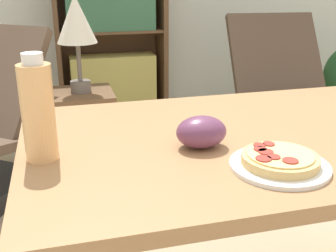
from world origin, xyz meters
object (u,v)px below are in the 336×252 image
Objects in this scene: pizza_on_plate at (280,162)px; lounge_chair_far at (281,106)px; drink_bottle at (38,111)px; side_table at (84,137)px; bookshelf at (111,39)px; grape_bunch at (201,132)px; table_lamp at (76,24)px.

pizza_on_plate is 0.25× the size of lounge_chair_far.
side_table is at bearing 83.10° from drink_bottle.
bookshelf is 2.70× the size of side_table.
lounge_chair_far is 0.61× the size of bookshelf.
bookshelf is (-0.03, 2.58, -0.10)m from pizza_on_plate.
side_table is at bearing -106.38° from bookshelf.
lounge_chair_far is 1.40m from bookshelf.
grape_bunch is 0.14× the size of lounge_chair_far.
pizza_on_plate is at bearing -20.10° from drink_bottle.
side_table is (0.16, 1.34, -0.59)m from drink_bottle.
pizza_on_plate is 1.75× the size of grape_bunch.
bookshelf is at bearing 87.68° from grape_bunch.
table_lamp is (-1.35, -0.19, 0.61)m from lounge_chair_far.
grape_bunch is at bearing 129.08° from pizza_on_plate.
side_table is at bearing -165.52° from lounge_chair_far.
bookshelf is 1.13m from table_lamp.
lounge_chair_far is 1.36m from side_table.
side_table is (-0.21, 1.37, -0.51)m from grape_bunch.
grape_bunch is 0.25× the size of table_lamp.
lounge_chair_far is at bearing 53.91° from grape_bunch.
bookshelf is at bearing 78.84° from drink_bottle.
drink_bottle is at bearing -101.16° from bookshelf.
lounge_chair_far is (1.01, 1.72, -0.47)m from pizza_on_plate.
drink_bottle is 1.47m from side_table.
grape_bunch is 0.51× the size of drink_bottle.
drink_bottle is 0.17× the size of bookshelf.
bookshelf is at bearing 73.62° from side_table.
lounge_chair_far is 1.49m from table_lamp.
drink_bottle is at bearing -96.90° from side_table.
lounge_chair_far reaches higher than grape_bunch.
lounge_chair_far reaches higher than pizza_on_plate.
bookshelf is at bearing 90.68° from pizza_on_plate.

